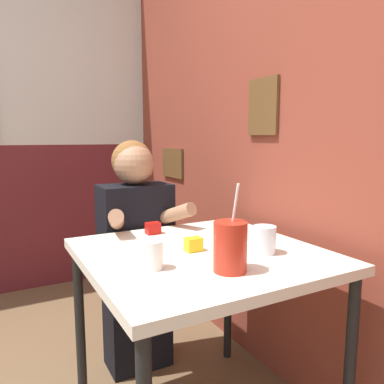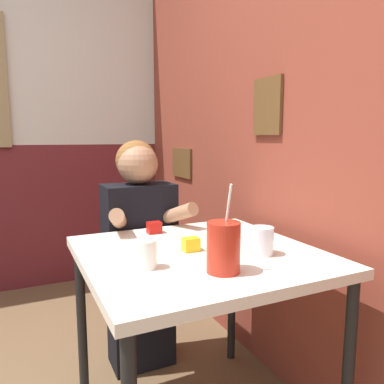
{
  "view_description": "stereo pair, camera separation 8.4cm",
  "coord_description": "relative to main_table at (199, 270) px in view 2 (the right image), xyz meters",
  "views": [
    {
      "loc": [
        0.25,
        -0.8,
        1.15
      ],
      "look_at": [
        0.98,
        0.53,
        0.93
      ],
      "focal_mm": 35.0,
      "sensor_mm": 36.0,
      "label": 1
    },
    {
      "loc": [
        0.33,
        -0.83,
        1.15
      ],
      "look_at": [
        0.98,
        0.53,
        0.93
      ],
      "focal_mm": 35.0,
      "sensor_mm": 36.0,
      "label": 2
    }
  ],
  "objects": [
    {
      "name": "brick_wall_right",
      "position": [
        0.53,
        0.74,
        0.68
      ],
      "size": [
        0.08,
        4.21,
        2.7
      ],
      "color": "brown",
      "rests_on": "ground_plane"
    },
    {
      "name": "main_table",
      "position": [
        0.0,
        0.0,
        0.0
      ],
      "size": [
        0.84,
        0.83,
        0.74
      ],
      "color": "beige",
      "rests_on": "ground_plane"
    },
    {
      "name": "person_seated",
      "position": [
        -0.06,
        0.54,
        -0.07
      ],
      "size": [
        0.42,
        0.4,
        1.14
      ],
      "color": "black",
      "rests_on": "ground_plane"
    },
    {
      "name": "cocktail_pitcher",
      "position": [
        -0.03,
        -0.23,
        0.15
      ],
      "size": [
        0.11,
        0.11,
        0.28
      ],
      "color": "#B22819",
      "rests_on": "main_table"
    },
    {
      "name": "glass_near_pitcher",
      "position": [
        0.18,
        -0.14,
        0.12
      ],
      "size": [
        0.08,
        0.08,
        0.1
      ],
      "color": "silver",
      "rests_on": "main_table"
    },
    {
      "name": "glass_center",
      "position": [
        -0.23,
        -0.09,
        0.12
      ],
      "size": [
        0.06,
        0.06,
        0.09
      ],
      "color": "silver",
      "rests_on": "main_table"
    },
    {
      "name": "condiment_ketchup",
      "position": [
        -0.06,
        0.31,
        0.1
      ],
      "size": [
        0.06,
        0.04,
        0.05
      ],
      "color": "#B7140F",
      "rests_on": "main_table"
    },
    {
      "name": "condiment_mustard",
      "position": [
        -0.03,
        0.01,
        0.1
      ],
      "size": [
        0.06,
        0.04,
        0.05
      ],
      "color": "yellow",
      "rests_on": "main_table"
    }
  ]
}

